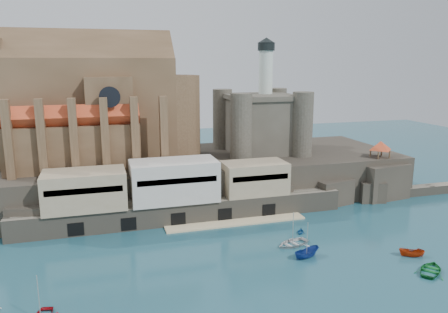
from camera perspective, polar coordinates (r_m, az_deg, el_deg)
name	(u,v)px	position (r m, az deg, el deg)	size (l,w,h in m)	color
ground	(257,261)	(76.69, 4.38, -13.41)	(300.00, 300.00, 0.00)	#194453
promontory	(202,176)	(110.46, -2.90, -2.58)	(100.00, 36.00, 10.00)	black
quay	(174,193)	(92.86, -6.57, -4.80)	(70.00, 12.00, 13.05)	#6C6556
church	(99,110)	(106.95, -15.96, 5.86)	(47.00, 25.93, 30.51)	brown
castle_keep	(261,120)	(114.23, 4.81, 4.74)	(21.20, 21.20, 29.30)	#413C33
rock_outcrop	(378,181)	(116.14, 19.50, -3.00)	(14.50, 10.50, 8.70)	black
pavilion	(380,147)	(114.39, 19.76, 1.23)	(6.40, 6.40, 5.40)	brown
boat_2	(306,257)	(78.97, 10.72, -12.81)	(1.96, 2.02, 5.22)	navy
boat_3	(431,272)	(80.19, 25.40, -13.44)	(4.58, 1.33, 6.42)	#136C2B
boat_5	(411,256)	(84.61, 23.28, -11.88)	(1.66, 1.70, 4.41)	#A32C09
boat_6	(292,245)	(83.36, 8.92, -11.35)	(4.74, 1.37, 6.63)	silver
boat_7	(301,233)	(89.07, 9.96, -9.80)	(2.25, 1.37, 2.60)	#10478B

